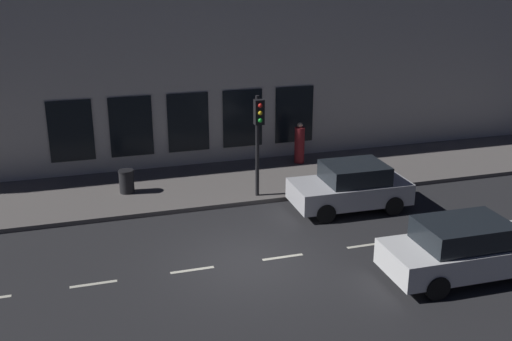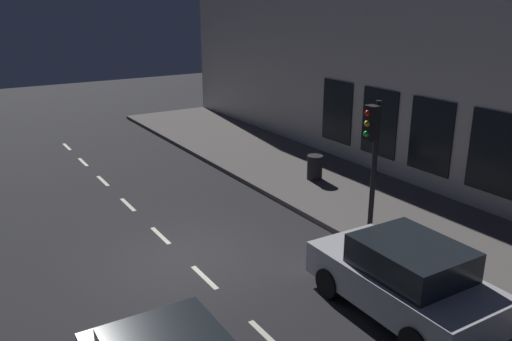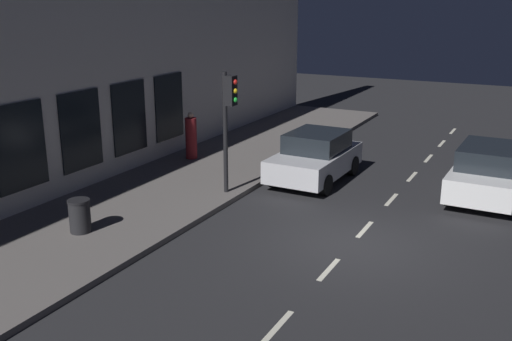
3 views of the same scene
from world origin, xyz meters
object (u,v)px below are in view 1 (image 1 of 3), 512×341
object	(u,v)px
parked_car_0	(466,249)
parked_car_1	(351,187)
pedestrian_0	(299,144)
traffic_light	(258,127)
trash_bin	(127,181)

from	to	relation	value
parked_car_0	parked_car_1	xyz separation A→B (m)	(5.15, 0.87, -0.00)
parked_car_1	pedestrian_0	world-z (taller)	pedestrian_0
parked_car_1	pedestrian_0	bearing A→B (deg)	1.38
parked_car_0	parked_car_1	size ratio (longest dim) A/B	1.15
traffic_light	pedestrian_0	world-z (taller)	traffic_light
parked_car_0	pedestrian_0	size ratio (longest dim) A/B	2.68
parked_car_1	pedestrian_0	size ratio (longest dim) A/B	2.33
pedestrian_0	trash_bin	size ratio (longest dim) A/B	2.01
parked_car_1	trash_bin	bearing A→B (deg)	65.80
parked_car_0	traffic_light	bearing A→B (deg)	-150.88
parked_car_1	pedestrian_0	distance (m)	4.76
pedestrian_0	trash_bin	world-z (taller)	pedestrian_0
traffic_light	pedestrian_0	distance (m)	4.50
traffic_light	parked_car_0	bearing A→B (deg)	-151.87
traffic_light	parked_car_1	bearing A→B (deg)	-120.43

